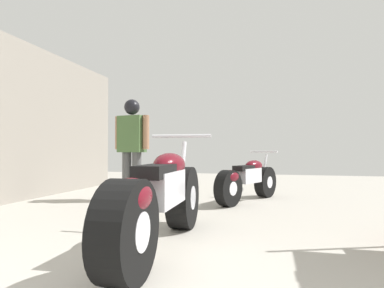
# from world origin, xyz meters

# --- Properties ---
(ground_plane) EXTENTS (15.26, 15.26, 0.00)m
(ground_plane) POSITION_xyz_m (0.00, 3.18, 0.00)
(ground_plane) COLOR #A8A399
(motorcycle_maroon_cruiser) EXTENTS (0.63, 2.12, 0.99)m
(motorcycle_maroon_cruiser) POSITION_xyz_m (-0.03, 1.97, 0.41)
(motorcycle_maroon_cruiser) COLOR black
(motorcycle_maroon_cruiser) RESTS_ON ground_plane
(motorcycle_black_naked) EXTENTS (0.91, 1.65, 0.82)m
(motorcycle_black_naked) POSITION_xyz_m (0.48, 4.69, 0.34)
(motorcycle_black_naked) COLOR black
(motorcycle_black_naked) RESTS_ON ground_plane
(mechanic_in_blue) EXTENTS (0.66, 0.31, 1.67)m
(mechanic_in_blue) POSITION_xyz_m (-1.40, 4.42, 1.00)
(mechanic_in_blue) COLOR #4C4C4C
(mechanic_in_blue) RESTS_ON ground_plane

